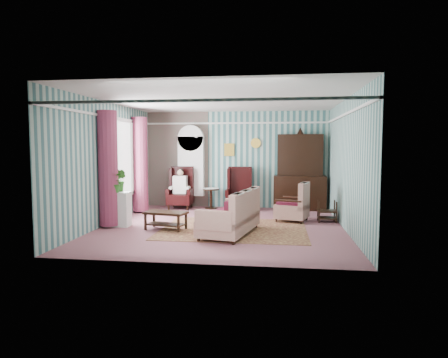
# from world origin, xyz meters

# --- Properties ---
(floor) EXTENTS (6.00, 6.00, 0.00)m
(floor) POSITION_xyz_m (0.00, 0.00, 0.00)
(floor) COLOR #90545F
(floor) RESTS_ON ground
(room_shell) EXTENTS (5.53, 6.02, 2.91)m
(room_shell) POSITION_xyz_m (-0.62, 0.18, 2.01)
(room_shell) COLOR #376464
(room_shell) RESTS_ON ground
(bookcase) EXTENTS (0.80, 0.28, 2.24)m
(bookcase) POSITION_xyz_m (-1.35, 2.84, 1.12)
(bookcase) COLOR white
(bookcase) RESTS_ON floor
(dresser_hutch) EXTENTS (1.50, 0.56, 2.36)m
(dresser_hutch) POSITION_xyz_m (1.90, 2.72, 1.18)
(dresser_hutch) COLOR black
(dresser_hutch) RESTS_ON floor
(wingback_left) EXTENTS (0.76, 0.80, 1.25)m
(wingback_left) POSITION_xyz_m (-1.60, 2.45, 0.62)
(wingback_left) COLOR black
(wingback_left) RESTS_ON floor
(wingback_right) EXTENTS (0.76, 0.80, 1.25)m
(wingback_right) POSITION_xyz_m (0.15, 2.45, 0.62)
(wingback_right) COLOR black
(wingback_right) RESTS_ON floor
(seated_woman) EXTENTS (0.44, 0.40, 1.18)m
(seated_woman) POSITION_xyz_m (-1.60, 2.45, 0.59)
(seated_woman) COLOR white
(seated_woman) RESTS_ON floor
(round_side_table) EXTENTS (0.50, 0.50, 0.60)m
(round_side_table) POSITION_xyz_m (-0.70, 2.60, 0.30)
(round_side_table) COLOR black
(round_side_table) RESTS_ON floor
(nest_table) EXTENTS (0.45, 0.38, 0.54)m
(nest_table) POSITION_xyz_m (2.47, 0.90, 0.27)
(nest_table) COLOR black
(nest_table) RESTS_ON floor
(plant_stand) EXTENTS (0.55, 0.35, 0.80)m
(plant_stand) POSITION_xyz_m (-2.40, -0.30, 0.40)
(plant_stand) COLOR silver
(plant_stand) RESTS_ON floor
(rug) EXTENTS (3.20, 2.60, 0.01)m
(rug) POSITION_xyz_m (0.30, -0.30, 0.01)
(rug) COLOR #491D18
(rug) RESTS_ON floor
(sofa) EXTENTS (1.37, 2.07, 0.97)m
(sofa) POSITION_xyz_m (0.27, -0.80, 0.49)
(sofa) COLOR #C0B395
(sofa) RESTS_ON floor
(floral_armchair) EXTENTS (0.93, 0.98, 0.97)m
(floral_armchair) POSITION_xyz_m (1.62, 0.85, 0.48)
(floral_armchair) COLOR beige
(floral_armchair) RESTS_ON floor
(coffee_table) EXTENTS (1.00, 0.66, 0.40)m
(coffee_table) POSITION_xyz_m (-1.20, -0.53, 0.20)
(coffee_table) COLOR black
(coffee_table) RESTS_ON floor
(potted_plant_a) EXTENTS (0.42, 0.36, 0.45)m
(potted_plant_a) POSITION_xyz_m (-2.39, -0.44, 1.03)
(potted_plant_a) COLOR #285319
(potted_plant_a) RESTS_ON plant_stand
(potted_plant_b) EXTENTS (0.35, 0.32, 0.52)m
(potted_plant_b) POSITION_xyz_m (-2.38, -0.16, 1.06)
(potted_plant_b) COLOR #1F551A
(potted_plant_b) RESTS_ON plant_stand
(potted_plant_c) EXTENTS (0.22, 0.22, 0.36)m
(potted_plant_c) POSITION_xyz_m (-2.47, -0.28, 0.98)
(potted_plant_c) COLOR #24551A
(potted_plant_c) RESTS_ON plant_stand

